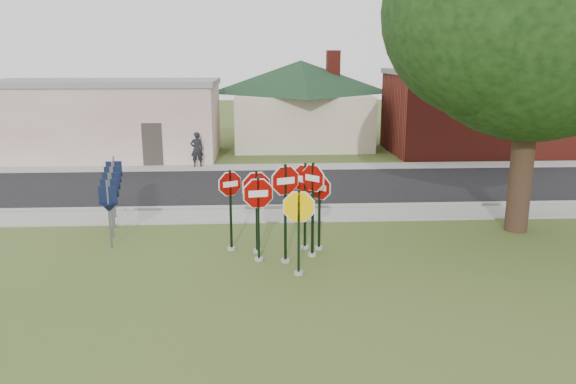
{
  "coord_description": "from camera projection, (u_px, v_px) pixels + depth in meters",
  "views": [
    {
      "loc": [
        -0.71,
        -13.25,
        5.4
      ],
      "look_at": [
        0.12,
        2.0,
        1.72
      ],
      "focal_mm": 35.0,
      "sensor_mm": 36.0,
      "label": 1
    }
  ],
  "objects": [
    {
      "name": "stop_sign_yellow",
      "position": [
        299.0,
        221.0,
        13.98
      ],
      "size": [
        1.11,
        0.24,
        2.34
      ],
      "color": "gray",
      "rests_on": "ground"
    },
    {
      "name": "stop_sign_back_right",
      "position": [
        305.0,
        193.0,
        15.86
      ],
      "size": [
        1.03,
        0.58,
        2.64
      ],
      "color": "gray",
      "rests_on": "ground"
    },
    {
      "name": "building_brick",
      "position": [
        479.0,
        111.0,
        32.19
      ],
      "size": [
        10.2,
        6.2,
        4.75
      ],
      "color": "maroon",
      "rests_on": "ground"
    },
    {
      "name": "stop_sign_right",
      "position": [
        313.0,
        196.0,
        15.24
      ],
      "size": [
        0.75,
        0.75,
        2.74
      ],
      "color": "gray",
      "rests_on": "ground"
    },
    {
      "name": "ground",
      "position": [
        288.0,
        276.0,
        14.17
      ],
      "size": [
        120.0,
        120.0,
        0.0
      ],
      "primitive_type": "plane",
      "color": "#415720",
      "rests_on": "ground"
    },
    {
      "name": "sidewalk_near",
      "position": [
        279.0,
        216.0,
        19.5
      ],
      "size": [
        60.0,
        1.6,
        0.06
      ],
      "primitive_type": "cube",
      "color": "gray",
      "rests_on": "ground"
    },
    {
      "name": "stop_sign_left",
      "position": [
        258.0,
        207.0,
        14.94
      ],
      "size": [
        1.12,
        0.24,
        2.44
      ],
      "color": "gray",
      "rests_on": "ground"
    },
    {
      "name": "road",
      "position": [
        275.0,
        187.0,
        23.87
      ],
      "size": [
        60.0,
        7.0,
        0.04
      ],
      "primitive_type": "cube",
      "color": "black",
      "rests_on": "ground"
    },
    {
      "name": "stop_sign_back_left",
      "position": [
        257.0,
        200.0,
        15.57
      ],
      "size": [
        1.08,
        0.35,
        2.49
      ],
      "color": "gray",
      "rests_on": "ground"
    },
    {
      "name": "route_sign_row",
      "position": [
        112.0,
        191.0,
        17.96
      ],
      "size": [
        1.43,
        4.63,
        2.0
      ],
      "color": "#59595E",
      "rests_on": "ground"
    },
    {
      "name": "stop_sign_far_left",
      "position": [
        230.0,
        200.0,
        15.79
      ],
      "size": [
        0.87,
        0.46,
        2.43
      ],
      "color": "gray",
      "rests_on": "ground"
    },
    {
      "name": "pedestrian",
      "position": [
        197.0,
        149.0,
        27.91
      ],
      "size": [
        0.71,
        0.55,
        1.74
      ],
      "primitive_type": "imported",
      "rotation": [
        0.0,
        0.0,
        3.38
      ],
      "color": "black",
      "rests_on": "sidewalk_far"
    },
    {
      "name": "building_stucco",
      "position": [
        106.0,
        118.0,
        30.66
      ],
      "size": [
        12.2,
        6.2,
        4.2
      ],
      "color": "silver",
      "rests_on": "ground"
    },
    {
      "name": "stop_sign_center",
      "position": [
        285.0,
        199.0,
        14.76
      ],
      "size": [
        1.01,
        0.44,
        2.8
      ],
      "color": "gray",
      "rests_on": "ground"
    },
    {
      "name": "stop_sign_far_right",
      "position": [
        319.0,
        202.0,
        15.85
      ],
      "size": [
        0.78,
        0.65,
        2.34
      ],
      "color": "gray",
      "rests_on": "ground"
    },
    {
      "name": "building_house",
      "position": [
        301.0,
        86.0,
        34.77
      ],
      "size": [
        11.6,
        11.6,
        6.2
      ],
      "color": "beige",
      "rests_on": "ground"
    },
    {
      "name": "curb",
      "position": [
        278.0,
        207.0,
        20.46
      ],
      "size": [
        60.0,
        0.2,
        0.14
      ],
      "primitive_type": "cube",
      "color": "gray",
      "rests_on": "ground"
    },
    {
      "name": "sidewalk_far",
      "position": [
        272.0,
        167.0,
        28.04
      ],
      "size": [
        60.0,
        1.6,
        0.06
      ],
      "primitive_type": "cube",
      "color": "gray",
      "rests_on": "ground"
    },
    {
      "name": "oak_tree",
      "position": [
        538.0,
        2.0,
        16.33
      ],
      "size": [
        11.73,
        11.13,
        11.02
      ],
      "color": "black",
      "rests_on": "ground"
    }
  ]
}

